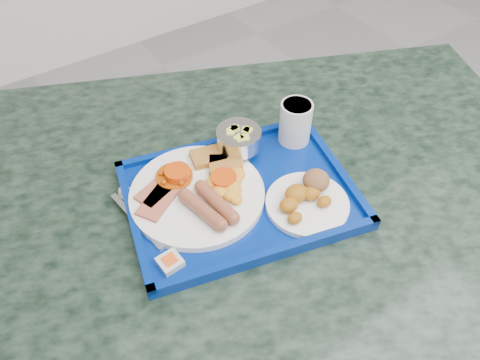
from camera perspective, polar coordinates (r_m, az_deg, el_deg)
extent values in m
cylinder|color=slate|center=(1.66, 1.17, -19.81)|extent=(0.62, 0.62, 0.03)
cylinder|color=slate|center=(1.31, 1.43, -13.06)|extent=(0.12, 0.12, 0.75)
cube|color=black|center=(0.99, 1.85, -1.50)|extent=(1.57, 1.34, 0.04)
cube|color=navy|center=(0.94, 0.00, -1.97)|extent=(0.51, 0.42, 0.01)
cube|color=navy|center=(1.04, -2.93, 4.63)|extent=(0.44, 0.12, 0.01)
cube|color=navy|center=(0.84, 3.63, -8.86)|extent=(0.44, 0.12, 0.01)
cube|color=navy|center=(1.00, 11.61, 1.72)|extent=(0.09, 0.32, 0.01)
cube|color=navy|center=(0.91, -12.88, -4.84)|extent=(0.09, 0.32, 0.01)
cylinder|color=white|center=(0.93, -5.23, -1.77)|extent=(0.27, 0.27, 0.01)
cube|color=#D56A55|center=(0.93, -9.90, -1.13)|extent=(0.10, 0.08, 0.01)
cube|color=#D56A55|center=(0.91, -9.95, -2.58)|extent=(0.10, 0.09, 0.01)
cylinder|color=#B44907|center=(0.95, -8.00, 0.43)|extent=(0.07, 0.07, 0.01)
sphere|color=#B44907|center=(0.95, -9.58, 0.82)|extent=(0.01, 0.01, 0.01)
sphere|color=#B44907|center=(0.95, -8.52, 0.61)|extent=(0.01, 0.01, 0.01)
sphere|color=#B44907|center=(0.93, -9.26, -0.29)|extent=(0.01, 0.01, 0.01)
sphere|color=#B44907|center=(0.96, -7.20, 1.71)|extent=(0.01, 0.01, 0.01)
sphere|color=#B44907|center=(0.95, -6.96, 1.10)|extent=(0.01, 0.01, 0.01)
sphere|color=#B44907|center=(0.95, -9.00, 0.93)|extent=(0.01, 0.01, 0.01)
sphere|color=#B44907|center=(0.95, -7.00, 1.38)|extent=(0.01, 0.01, 0.01)
sphere|color=#B44907|center=(0.95, -6.74, 1.01)|extent=(0.01, 0.01, 0.01)
sphere|color=#B44907|center=(0.96, -8.29, 1.64)|extent=(0.01, 0.01, 0.01)
sphere|color=#B44907|center=(0.94, -8.55, 0.56)|extent=(0.01, 0.01, 0.01)
sphere|color=#B44907|center=(0.93, -7.18, -0.36)|extent=(0.01, 0.01, 0.01)
sphere|color=#B44907|center=(0.96, -8.44, 1.51)|extent=(0.01, 0.01, 0.01)
cube|color=#A76C29|center=(0.98, -3.90, 2.87)|extent=(0.08, 0.07, 0.01)
cube|color=#A76C29|center=(0.96, -1.70, 1.84)|extent=(0.09, 0.08, 0.01)
cylinder|color=brown|center=(0.88, -4.61, -3.61)|extent=(0.05, 0.10, 0.03)
cylinder|color=brown|center=(0.89, -2.88, -2.67)|extent=(0.04, 0.10, 0.03)
ellipsoid|color=orange|center=(0.92, -3.27, -0.31)|extent=(0.03, 0.03, 0.02)
ellipsoid|color=orange|center=(0.93, -2.57, 0.51)|extent=(0.04, 0.04, 0.02)
ellipsoid|color=orange|center=(0.93, -2.70, 0.04)|extent=(0.02, 0.02, 0.02)
ellipsoid|color=orange|center=(0.92, -1.86, -0.73)|extent=(0.03, 0.03, 0.02)
ellipsoid|color=orange|center=(0.91, -1.01, -0.91)|extent=(0.04, 0.04, 0.02)
ellipsoid|color=orange|center=(0.91, -0.82, -1.23)|extent=(0.03, 0.03, 0.02)
ellipsoid|color=orange|center=(0.93, -0.75, 0.17)|extent=(0.04, 0.04, 0.02)
ellipsoid|color=orange|center=(0.90, -1.20, -1.80)|extent=(0.03, 0.03, 0.02)
ellipsoid|color=orange|center=(0.91, -2.44, -1.37)|extent=(0.03, 0.03, 0.02)
ellipsoid|color=orange|center=(0.94, -0.40, 0.72)|extent=(0.03, 0.03, 0.02)
ellipsoid|color=orange|center=(0.90, -0.45, -2.37)|extent=(0.02, 0.02, 0.02)
cylinder|color=#B93004|center=(0.94, -7.64, 0.90)|extent=(0.05, 0.05, 0.01)
cylinder|color=#B93004|center=(0.92, -1.98, 0.14)|extent=(0.05, 0.05, 0.01)
cylinder|color=white|center=(0.92, 8.19, -2.91)|extent=(0.16, 0.16, 0.01)
ellipsoid|color=#A66313|center=(0.91, 10.26, -2.59)|extent=(0.03, 0.02, 0.02)
ellipsoid|color=#A66313|center=(0.92, 8.70, -1.54)|extent=(0.04, 0.03, 0.03)
ellipsoid|color=#A66313|center=(0.91, 6.87, -1.65)|extent=(0.05, 0.04, 0.03)
ellipsoid|color=#A66313|center=(0.89, 5.98, -3.04)|extent=(0.04, 0.03, 0.03)
ellipsoid|color=#A66313|center=(0.88, 6.72, -4.62)|extent=(0.03, 0.02, 0.02)
ellipsoid|color=brown|center=(0.93, 9.26, -0.05)|extent=(0.05, 0.05, 0.04)
cylinder|color=silver|center=(1.02, -0.16, 3.37)|extent=(0.06, 0.06, 0.01)
cylinder|color=silver|center=(1.01, -0.16, 3.90)|extent=(0.02, 0.02, 0.02)
cylinder|color=silver|center=(0.99, -0.17, 5.12)|extent=(0.10, 0.10, 0.04)
cube|color=#F9FE60|center=(0.98, -0.76, 6.14)|extent=(0.02, 0.02, 0.01)
cube|color=#F9FE60|center=(0.98, -0.58, 6.14)|extent=(0.02, 0.02, 0.01)
cube|color=#F9FE60|center=(0.98, -1.18, 5.71)|extent=(0.02, 0.02, 0.01)
cube|color=#F9FE60|center=(0.98, 0.92, 5.93)|extent=(0.02, 0.02, 0.01)
cube|color=#F9FE60|center=(0.96, -0.14, 4.97)|extent=(0.02, 0.02, 0.01)
cube|color=#F9FE60|center=(0.98, 0.68, 5.90)|extent=(0.02, 0.02, 0.01)
cube|color=#F9FE60|center=(0.96, 0.58, 5.03)|extent=(0.02, 0.02, 0.01)
cylinder|color=white|center=(1.03, 6.76, 6.98)|extent=(0.07, 0.07, 0.10)
cylinder|color=orange|center=(1.00, 6.98, 8.88)|extent=(0.06, 0.06, 0.01)
cube|color=silver|center=(0.90, -11.71, -5.40)|extent=(0.02, 0.14, 0.00)
ellipsoid|color=silver|center=(0.96, -13.72, -1.53)|extent=(0.03, 0.05, 0.01)
cube|color=silver|center=(0.91, -12.56, -4.79)|extent=(0.03, 0.17, 0.00)
cube|color=silver|center=(0.84, -8.52, -9.86)|extent=(0.04, 0.04, 0.01)
cube|color=#F9581B|center=(0.83, -8.58, -9.57)|extent=(0.03, 0.03, 0.00)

